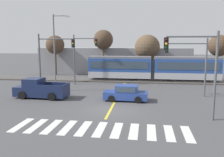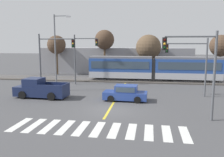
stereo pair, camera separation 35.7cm
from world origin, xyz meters
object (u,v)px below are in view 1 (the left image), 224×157
object	(u,v)px
pickup_truck	(40,90)
bare_tree_east	(147,47)
traffic_light_mid_left	(51,54)
sedan_crossing	(126,93)
traffic_light_mid_right	(192,58)
light_rail_tram	(153,67)
street_lamp_west	(56,45)
bare_tree_west	(103,40)
bare_tree_far_west	(55,45)
traffic_light_near_right	(198,62)
traffic_light_far_left	(82,53)
bare_tree_far_east	(219,46)

from	to	relation	value
pickup_truck	bare_tree_east	world-z (taller)	bare_tree_east
traffic_light_mid_left	sedan_crossing	bearing A→B (deg)	-19.54
traffic_light_mid_right	traffic_light_mid_left	world-z (taller)	traffic_light_mid_left
light_rail_tram	street_lamp_west	bearing A→B (deg)	-167.05
bare_tree_west	traffic_light_mid_right	bearing A→B (deg)	-51.35
pickup_truck	bare_tree_far_west	size ratio (longest dim) A/B	0.80
sedan_crossing	pickup_truck	world-z (taller)	pickup_truck
sedan_crossing	bare_tree_west	world-z (taller)	bare_tree_west
bare_tree_west	bare_tree_east	world-z (taller)	bare_tree_west
traffic_light_near_right	bare_tree_west	size ratio (longest dim) A/B	0.82
pickup_truck	traffic_light_mid_right	xyz separation A→B (m)	(15.30, 2.98, 3.13)
traffic_light_far_left	bare_tree_far_west	world-z (taller)	bare_tree_far_west
street_lamp_west	bare_tree_west	distance (m)	10.28
light_rail_tram	traffic_light_near_right	size ratio (longest dim) A/B	2.90
traffic_light_near_right	bare_tree_far_west	size ratio (longest dim) A/B	0.93
light_rail_tram	bare_tree_east	size ratio (longest dim) A/B	2.68
traffic_light_mid_right	bare_tree_far_east	distance (m)	15.10
bare_tree_east	pickup_truck	bearing A→B (deg)	-122.05
traffic_light_mid_right	bare_tree_far_west	size ratio (longest dim) A/B	0.89
bare_tree_far_west	bare_tree_far_east	world-z (taller)	bare_tree_far_west
traffic_light_near_right	bare_tree_west	xyz separation A→B (m)	(-10.98, 22.92, 1.82)
bare_tree_west	bare_tree_far_east	size ratio (longest dim) A/B	1.14
traffic_light_mid_left	bare_tree_far_east	distance (m)	25.63
traffic_light_near_right	traffic_light_far_left	bearing A→B (deg)	132.86
bare_tree_far_east	traffic_light_mid_right	bearing A→B (deg)	-115.55
pickup_truck	bare_tree_far_east	bearing A→B (deg)	37.25
pickup_truck	traffic_light_far_left	bearing A→B (deg)	75.16
traffic_light_mid_left	traffic_light_near_right	xyz separation A→B (m)	(14.32, -8.09, -0.07)
pickup_truck	bare_tree_far_east	xyz separation A→B (m)	(21.79, 16.57, 4.25)
light_rail_tram	sedan_crossing	world-z (taller)	light_rail_tram
pickup_truck	traffic_light_far_left	distance (m)	9.08
street_lamp_west	bare_tree_west	world-z (taller)	street_lamp_west
traffic_light_far_left	bare_tree_east	bearing A→B (deg)	46.52
traffic_light_mid_right	street_lamp_west	distance (m)	18.14
light_rail_tram	bare_tree_far_west	world-z (taller)	bare_tree_far_west
bare_tree_west	sedan_crossing	bearing A→B (deg)	-73.17
traffic_light_mid_left	traffic_light_near_right	world-z (taller)	traffic_light_mid_left
traffic_light_far_left	traffic_light_near_right	bearing A→B (deg)	-47.14
pickup_truck	traffic_light_mid_right	world-z (taller)	traffic_light_mid_right
traffic_light_near_right	traffic_light_mid_right	bearing A→B (deg)	82.84
bare_tree_west	bare_tree_east	distance (m)	7.59
light_rail_tram	traffic_light_near_right	world-z (taller)	traffic_light_near_right
bare_tree_west	traffic_light_near_right	bearing A→B (deg)	-64.41
pickup_truck	bare_tree_west	size ratio (longest dim) A/B	0.71
light_rail_tram	bare_tree_west	bearing A→B (deg)	144.72
traffic_light_mid_right	traffic_light_near_right	xyz separation A→B (m)	(-1.00, -7.95, 0.25)
pickup_truck	bare_tree_far_west	distance (m)	18.64
sedan_crossing	street_lamp_west	bearing A→B (deg)	139.27
light_rail_tram	traffic_light_mid_right	bearing A→B (deg)	-67.85
light_rail_tram	traffic_light_mid_right	world-z (taller)	traffic_light_mid_right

